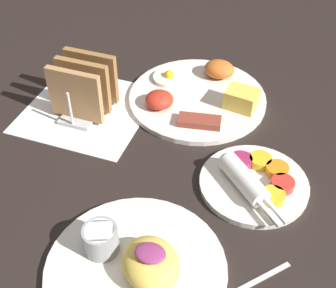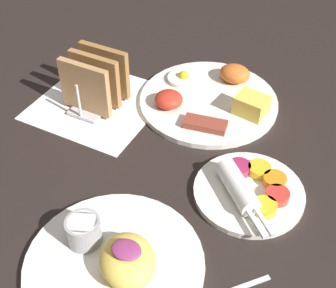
{
  "view_description": "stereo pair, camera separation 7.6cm",
  "coord_description": "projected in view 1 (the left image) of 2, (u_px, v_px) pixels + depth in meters",
  "views": [
    {
      "loc": [
        0.19,
        -0.53,
        0.54
      ],
      "look_at": [
        0.0,
        0.0,
        0.03
      ],
      "focal_mm": 50.0,
      "sensor_mm": 36.0,
      "label": 1
    },
    {
      "loc": [
        0.26,
        -0.5,
        0.54
      ],
      "look_at": [
        0.0,
        0.0,
        0.03
      ],
      "focal_mm": 50.0,
      "sensor_mm": 36.0,
      "label": 2
    }
  ],
  "objects": [
    {
      "name": "plate_condiments",
      "position": [
        254.0,
        181.0,
        0.72
      ],
      "size": [
        0.17,
        0.17,
        0.04
      ],
      "color": "silver",
      "rests_on": "ground_plane"
    },
    {
      "name": "napkin_flat",
      "position": [
        87.0,
        109.0,
        0.87
      ],
      "size": [
        0.22,
        0.22,
        0.0
      ],
      "color": "white",
      "rests_on": "ground_plane"
    },
    {
      "name": "toast_rack",
      "position": [
        84.0,
        87.0,
        0.84
      ],
      "size": [
        0.1,
        0.12,
        0.1
      ],
      "color": "#B7B7BC",
      "rests_on": "ground_plane"
    },
    {
      "name": "plate_foreground",
      "position": [
        136.0,
        264.0,
        0.61
      ],
      "size": [
        0.24,
        0.24,
        0.06
      ],
      "color": "silver",
      "rests_on": "ground_plane"
    },
    {
      "name": "ground_plane",
      "position": [
        167.0,
        158.0,
        0.78
      ],
      "size": [
        3.0,
        3.0,
        0.0
      ],
      "primitive_type": "plane",
      "color": "black"
    },
    {
      "name": "plate_breakfast",
      "position": [
        201.0,
        95.0,
        0.89
      ],
      "size": [
        0.26,
        0.26,
        0.05
      ],
      "color": "silver",
      "rests_on": "ground_plane"
    }
  ]
}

